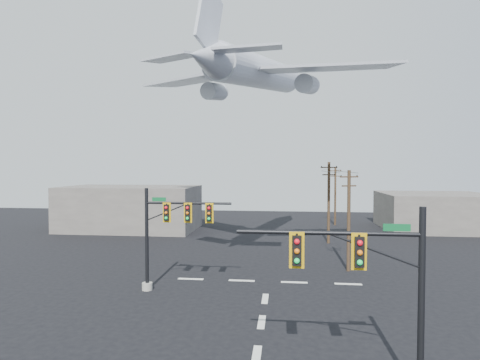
# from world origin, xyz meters

# --- Properties ---
(ground) EXTENTS (120.00, 120.00, 0.00)m
(ground) POSITION_xyz_m (0.00, 0.00, 0.00)
(ground) COLOR black
(ground) RESTS_ON ground
(lane_markings) EXTENTS (14.00, 21.20, 0.01)m
(lane_markings) POSITION_xyz_m (0.00, 5.33, 0.01)
(lane_markings) COLOR silver
(lane_markings) RESTS_ON ground
(signal_mast_near) EXTENTS (7.31, 0.80, 7.31)m
(signal_mast_near) POSITION_xyz_m (4.85, -2.90, 3.94)
(signal_mast_near) COLOR #9A998C
(signal_mast_near) RESTS_ON ground
(signal_mast_far) EXTENTS (6.40, 0.80, 7.26)m
(signal_mast_far) POSITION_xyz_m (-6.93, 8.89, 4.08)
(signal_mast_far) COLOR #9A998C
(signal_mast_far) RESTS_ON ground
(utility_pole_a) EXTENTS (1.61, 0.76, 8.48)m
(utility_pole_a) POSITION_xyz_m (6.59, 15.85, 4.43)
(utility_pole_a) COLOR #49311F
(utility_pole_a) RESTS_ON ground
(utility_pole_b) EXTENTS (1.88, 0.31, 9.28)m
(utility_pole_b) POSITION_xyz_m (6.23, 27.98, 4.86)
(utility_pole_b) COLOR #49311F
(utility_pole_b) RESTS_ON ground
(utility_pole_c) EXTENTS (1.78, 0.30, 8.70)m
(utility_pole_c) POSITION_xyz_m (8.70, 42.35, 4.55)
(utility_pole_c) COLOR #49311F
(utility_pole_c) RESTS_ON ground
(power_lines) EXTENTS (4.13, 26.50, 0.13)m
(power_lines) POSITION_xyz_m (6.99, 29.14, 8.29)
(power_lines) COLOR black
(airliner) EXTENTS (24.24, 26.11, 6.93)m
(airliner) POSITION_xyz_m (-1.08, 18.81, 17.35)
(airliner) COLOR silver
(building_left) EXTENTS (18.00, 10.00, 6.00)m
(building_left) POSITION_xyz_m (-20.00, 35.00, 3.00)
(building_left) COLOR slate
(building_left) RESTS_ON ground
(building_right) EXTENTS (14.00, 12.00, 5.00)m
(building_right) POSITION_xyz_m (22.00, 40.00, 2.50)
(building_right) COLOR slate
(building_right) RESTS_ON ground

